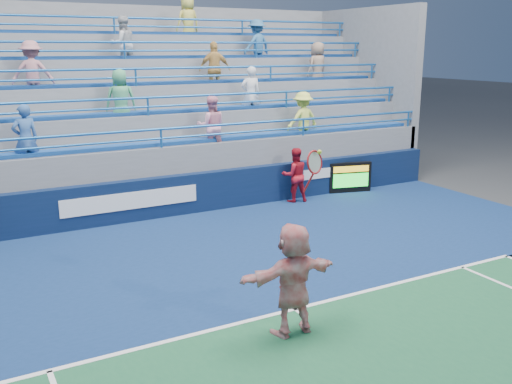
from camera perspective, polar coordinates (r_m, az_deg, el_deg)
ground at (r=10.17m, az=3.92°, el=-11.71°), size 120.00×120.00×0.00m
sponsor_wall at (r=15.53m, az=-8.97°, el=-0.45°), size 18.00×0.32×1.10m
bleacher_stand at (r=18.85m, az=-13.02°, el=5.06°), size 18.00×5.60×6.13m
serve_speed_board at (r=18.13m, az=9.37°, el=1.44°), size 1.38×0.48×0.96m
tennis_player at (r=9.05m, az=3.74°, el=-8.68°), size 1.71×0.56×2.95m
ball_girl at (r=16.78m, az=3.89°, el=1.70°), size 0.90×0.77×1.61m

